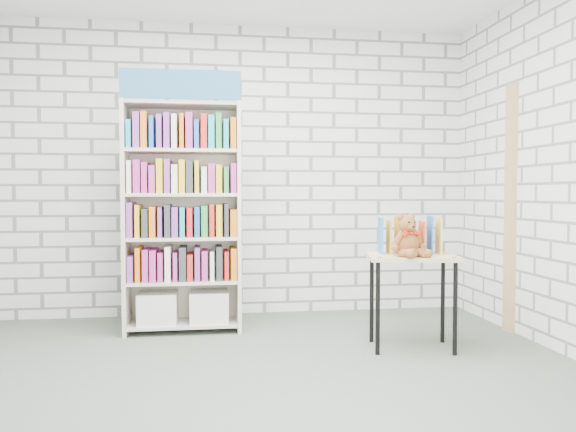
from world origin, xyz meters
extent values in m
plane|color=#495548|center=(0.00, 0.00, 0.00)|extent=(4.50, 4.50, 0.00)
cube|color=silver|center=(0.00, 2.00, 1.40)|extent=(4.50, 0.02, 2.80)
cube|color=silver|center=(0.00, -2.00, 1.40)|extent=(4.50, 0.02, 2.80)
cube|color=beige|center=(-1.00, 1.35, 0.97)|extent=(0.03, 0.38, 1.94)
cube|color=beige|center=(-0.06, 1.35, 0.97)|extent=(0.03, 0.38, 1.94)
cube|color=beige|center=(-0.53, 1.53, 0.97)|extent=(0.97, 0.02, 1.94)
cube|color=#2A6289|center=(-0.53, 1.17, 2.06)|extent=(0.97, 0.02, 0.24)
cube|color=beige|center=(-0.53, 1.35, 0.06)|extent=(0.91, 0.36, 0.03)
cube|color=beige|center=(-0.53, 1.35, 0.43)|extent=(0.91, 0.36, 0.03)
cube|color=beige|center=(-0.53, 1.35, 0.80)|extent=(0.91, 0.36, 0.03)
cube|color=beige|center=(-0.53, 1.35, 1.17)|extent=(0.91, 0.36, 0.03)
cube|color=beige|center=(-0.53, 1.35, 1.53)|extent=(0.91, 0.36, 0.03)
cube|color=beige|center=(-0.53, 1.35, 1.92)|extent=(0.91, 0.36, 0.03)
cube|color=silver|center=(-0.74, 1.35, 0.21)|extent=(0.32, 0.32, 0.26)
cube|color=silver|center=(-0.31, 1.35, 0.21)|extent=(0.32, 0.32, 0.26)
cube|color=#BF338C|center=(-0.53, 1.34, 0.58)|extent=(0.91, 0.32, 0.26)
cube|color=#19A5B2|center=(-0.53, 1.34, 0.94)|extent=(0.91, 0.32, 0.26)
cube|color=white|center=(-0.53, 1.34, 1.31)|extent=(0.91, 0.32, 0.26)
cube|color=purple|center=(-0.53, 1.34, 1.68)|extent=(0.91, 0.32, 0.26)
cube|color=tan|center=(1.21, 0.56, 0.70)|extent=(0.73, 0.56, 0.03)
cylinder|color=black|center=(0.91, 0.43, 0.34)|extent=(0.03, 0.03, 0.68)
cylinder|color=black|center=(0.96, 0.78, 0.34)|extent=(0.03, 0.03, 0.68)
cylinder|color=black|center=(1.46, 0.34, 0.34)|extent=(0.03, 0.03, 0.68)
cylinder|color=black|center=(1.52, 0.69, 0.34)|extent=(0.03, 0.03, 0.68)
cylinder|color=black|center=(0.92, 0.44, 0.71)|extent=(0.04, 0.04, 0.01)
cylinder|color=black|center=(1.45, 0.35, 0.71)|extent=(0.04, 0.04, 0.01)
cube|color=teal|center=(1.01, 0.70, 0.85)|extent=(0.05, 0.20, 0.28)
cube|color=orange|center=(1.07, 0.69, 0.85)|extent=(0.05, 0.20, 0.28)
cube|color=#C78E15|center=(1.13, 0.68, 0.85)|extent=(0.05, 0.20, 0.28)
cube|color=black|center=(1.20, 0.67, 0.85)|extent=(0.05, 0.20, 0.28)
cube|color=white|center=(1.26, 0.66, 0.85)|extent=(0.05, 0.20, 0.28)
cube|color=#D14925|center=(1.32, 0.65, 0.85)|extent=(0.05, 0.20, 0.28)
cube|color=#2F5EB0|center=(1.39, 0.64, 0.85)|extent=(0.05, 0.20, 0.28)
cube|color=#FFCB54|center=(1.45, 0.63, 0.85)|extent=(0.05, 0.20, 0.28)
ellipsoid|color=brown|center=(1.14, 0.49, 0.81)|extent=(0.19, 0.16, 0.19)
sphere|color=brown|center=(1.14, 0.49, 0.95)|extent=(0.13, 0.13, 0.13)
sphere|color=brown|center=(1.09, 0.49, 1.00)|extent=(0.05, 0.05, 0.05)
sphere|color=brown|center=(1.19, 0.51, 1.00)|extent=(0.05, 0.05, 0.05)
sphere|color=brown|center=(1.16, 0.43, 0.93)|extent=(0.05, 0.05, 0.05)
sphere|color=black|center=(1.13, 0.43, 0.97)|extent=(0.02, 0.02, 0.02)
sphere|color=black|center=(1.18, 0.44, 0.97)|extent=(0.02, 0.02, 0.02)
sphere|color=black|center=(1.16, 0.41, 0.94)|extent=(0.02, 0.02, 0.02)
cylinder|color=brown|center=(1.06, 0.45, 0.83)|extent=(0.10, 0.07, 0.13)
cylinder|color=brown|center=(1.24, 0.50, 0.83)|extent=(0.10, 0.09, 0.13)
sphere|color=brown|center=(1.03, 0.43, 0.78)|extent=(0.05, 0.05, 0.05)
sphere|color=brown|center=(1.27, 0.49, 0.78)|extent=(0.05, 0.05, 0.05)
cylinder|color=brown|center=(1.11, 0.39, 0.75)|extent=(0.12, 0.15, 0.08)
cylinder|color=brown|center=(1.22, 0.41, 0.75)|extent=(0.07, 0.14, 0.08)
sphere|color=brown|center=(1.11, 0.32, 0.74)|extent=(0.06, 0.06, 0.06)
sphere|color=brown|center=(1.26, 0.36, 0.74)|extent=(0.06, 0.06, 0.06)
cone|color=red|center=(1.13, 0.43, 0.89)|extent=(0.06, 0.06, 0.05)
cone|color=red|center=(1.19, 0.45, 0.89)|extent=(0.06, 0.06, 0.05)
sphere|color=red|center=(1.16, 0.43, 0.89)|extent=(0.03, 0.03, 0.03)
cube|color=tan|center=(2.23, 0.95, 1.05)|extent=(0.05, 0.12, 2.10)
camera|label=1|loc=(-0.31, -3.49, 1.18)|focal=35.00mm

